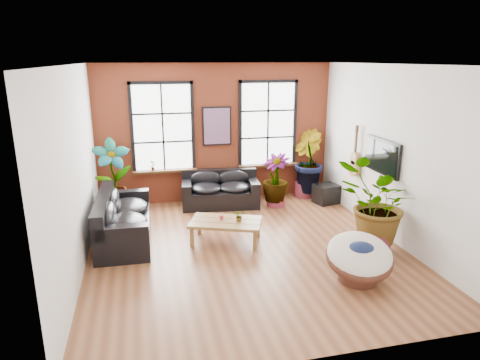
# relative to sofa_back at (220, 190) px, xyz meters

# --- Properties ---
(room) EXTENTS (6.04, 6.54, 3.54)m
(room) POSITION_rel_sofa_back_xyz_m (0.02, -2.58, 1.35)
(room) COLOR brown
(room) RESTS_ON ground
(sofa_back) EXTENTS (1.99, 1.13, 0.87)m
(sofa_back) POSITION_rel_sofa_back_xyz_m (0.00, 0.00, 0.00)
(sofa_back) COLOR black
(sofa_back) RESTS_ON ground
(sofa_left) EXTENTS (1.07, 2.43, 0.95)m
(sofa_left) POSITION_rel_sofa_back_xyz_m (-2.37, -1.66, 0.04)
(sofa_left) COLOR black
(sofa_left) RESTS_ON ground
(coffee_table) EXTENTS (1.61, 1.26, 0.54)m
(coffee_table) POSITION_rel_sofa_back_xyz_m (-0.31, -2.26, 0.01)
(coffee_table) COLOR brown
(coffee_table) RESTS_ON ground
(papasan_chair) EXTENTS (1.33, 1.34, 0.83)m
(papasan_chair) POSITION_rel_sofa_back_xyz_m (1.54, -4.33, 0.03)
(papasan_chair) COLOR #532B1D
(papasan_chair) RESTS_ON ground
(poster) EXTENTS (0.74, 0.06, 0.98)m
(poster) POSITION_rel_sofa_back_xyz_m (0.02, 0.45, 1.56)
(poster) COLOR black
(poster) RESTS_ON room
(tv_wall_unit) EXTENTS (0.13, 1.86, 1.20)m
(tv_wall_unit) POSITION_rel_sofa_back_xyz_m (2.95, -2.13, 1.15)
(tv_wall_unit) COLOR black
(tv_wall_unit) RESTS_ON room
(media_box) EXTENTS (0.67, 0.60, 0.49)m
(media_box) POSITION_rel_sofa_back_xyz_m (2.69, -0.47, -0.15)
(media_box) COLOR black
(media_box) RESTS_ON ground
(pot_back_left) EXTENTS (0.66, 0.66, 0.41)m
(pot_back_left) POSITION_rel_sofa_back_xyz_m (-2.57, -0.10, -0.19)
(pot_back_left) COLOR maroon
(pot_back_left) RESTS_ON ground
(pot_back_right) EXTENTS (0.70, 0.70, 0.39)m
(pot_back_right) POSITION_rel_sofa_back_xyz_m (2.35, 0.18, -0.20)
(pot_back_right) COLOR maroon
(pot_back_right) RESTS_ON ground
(pot_right_wall) EXTENTS (0.73, 0.73, 0.42)m
(pot_right_wall) POSITION_rel_sofa_back_xyz_m (2.41, -3.36, -0.18)
(pot_right_wall) COLOR maroon
(pot_right_wall) RESTS_ON ground
(pot_mid) EXTENTS (0.55, 0.55, 0.34)m
(pot_mid) POSITION_rel_sofa_back_xyz_m (1.36, -0.38, -0.22)
(pot_mid) COLOR maroon
(pot_mid) RESTS_ON ground
(floor_plant_back_left) EXTENTS (0.99, 0.77, 1.68)m
(floor_plant_back_left) POSITION_rel_sofa_back_xyz_m (-2.56, -0.10, 0.60)
(floor_plant_back_left) COLOR #2F4B14
(floor_plant_back_left) RESTS_ON ground
(floor_plant_back_right) EXTENTS (0.94, 1.07, 1.66)m
(floor_plant_back_right) POSITION_rel_sofa_back_xyz_m (2.38, 0.20, 0.59)
(floor_plant_back_right) COLOR #2F4B14
(floor_plant_back_right) RESTS_ON ground
(floor_plant_right_wall) EXTENTS (1.61, 1.46, 1.57)m
(floor_plant_right_wall) POSITION_rel_sofa_back_xyz_m (2.39, -3.32, 0.55)
(floor_plant_right_wall) COLOR #2F4B14
(floor_plant_right_wall) RESTS_ON ground
(floor_plant_mid) EXTENTS (0.95, 0.95, 1.20)m
(floor_plant_mid) POSITION_rel_sofa_back_xyz_m (1.33, -0.39, 0.34)
(floor_plant_mid) COLOR #2F4B14
(floor_plant_mid) RESTS_ON ground
(table_plant) EXTENTS (0.22, 0.20, 0.22)m
(table_plant) POSITION_rel_sofa_back_xyz_m (-0.05, -2.33, 0.17)
(table_plant) COLOR #2F4B14
(table_plant) RESTS_ON coffee_table
(sill_plant_left) EXTENTS (0.17, 0.17, 0.27)m
(sill_plant_left) POSITION_rel_sofa_back_xyz_m (-1.63, 0.40, 0.64)
(sill_plant_left) COLOR #2F4B14
(sill_plant_left) RESTS_ON room
(sill_plant_right) EXTENTS (0.19, 0.19, 0.27)m
(sill_plant_right) POSITION_rel_sofa_back_xyz_m (1.72, 0.40, 0.64)
(sill_plant_right) COLOR #2F4B14
(sill_plant_right) RESTS_ON room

